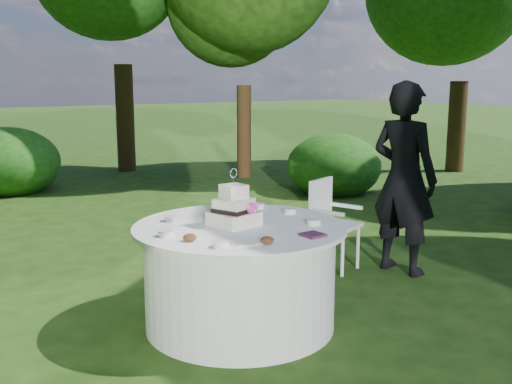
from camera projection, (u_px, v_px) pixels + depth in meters
ground at (240, 325)px, 4.50m from camera, size 80.00×80.00×0.00m
napkins at (313, 235)px, 4.05m from camera, size 0.14×0.14×0.02m
feather_plume at (250, 244)px, 3.83m from camera, size 0.48×0.07×0.01m
guest at (404, 178)px, 5.61m from camera, size 0.52×0.71×1.81m
table at (240, 275)px, 4.43m from camera, size 1.56×1.56×0.77m
cake at (234, 210)px, 4.34m from camera, size 0.33×0.33×0.42m
chair at (330, 217)px, 5.78m from camera, size 0.49×0.49×0.88m
votives at (239, 221)px, 4.40m from camera, size 1.23×0.93×0.04m
petal_cups at (234, 226)px, 4.23m from camera, size 0.95×1.04×0.05m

